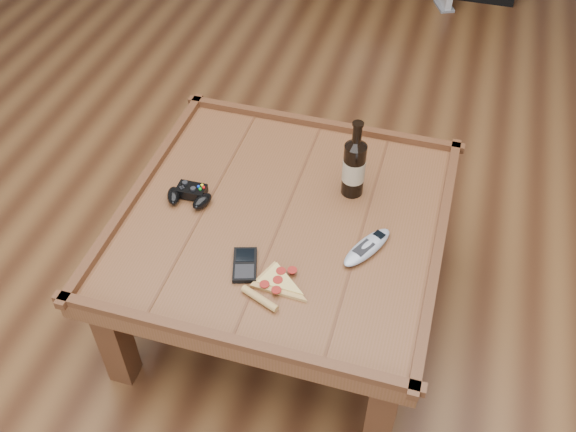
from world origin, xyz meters
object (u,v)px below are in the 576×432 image
(beer_bottle, at_px, (354,165))
(pizza_slice, at_px, (275,284))
(game_controller, at_px, (189,195))
(smartphone, at_px, (245,265))
(coffee_table, at_px, (283,230))
(remote_control, at_px, (367,247))

(beer_bottle, distance_m, pizza_slice, 0.47)
(game_controller, height_order, smartphone, game_controller)
(coffee_table, distance_m, smartphone, 0.24)
(game_controller, relative_size, remote_control, 0.80)
(pizza_slice, bearing_deg, smartphone, 179.71)
(game_controller, relative_size, smartphone, 1.17)
(smartphone, xyz_separation_m, remote_control, (0.33, 0.16, 0.01))
(game_controller, xyz_separation_m, smartphone, (0.26, -0.22, -0.01))
(beer_bottle, distance_m, game_controller, 0.53)
(game_controller, xyz_separation_m, pizza_slice, (0.37, -0.26, -0.01))
(coffee_table, relative_size, game_controller, 6.25)
(remote_control, bearing_deg, game_controller, -157.39)
(smartphone, bearing_deg, game_controller, 123.39)
(coffee_table, height_order, pizza_slice, coffee_table)
(game_controller, bearing_deg, pizza_slice, -36.29)
(coffee_table, xyz_separation_m, game_controller, (-0.31, -0.01, 0.08))
(coffee_table, height_order, game_controller, game_controller)
(smartphone, relative_size, remote_control, 0.68)
(beer_bottle, bearing_deg, remote_control, -67.62)
(beer_bottle, xyz_separation_m, remote_control, (0.10, -0.24, -0.10))
(coffee_table, relative_size, smartphone, 7.32)
(coffee_table, distance_m, pizza_slice, 0.28)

